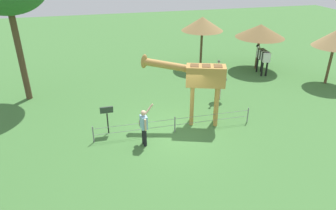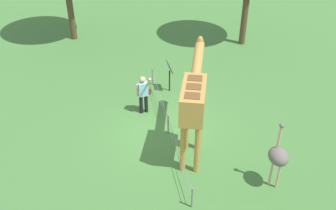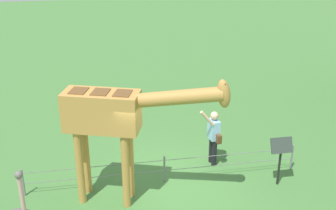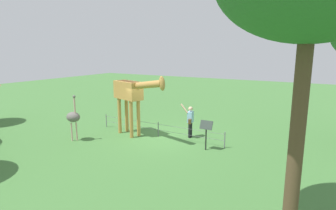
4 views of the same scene
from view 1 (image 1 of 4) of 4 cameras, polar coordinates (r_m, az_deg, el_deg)
name	(u,v)px [view 1 (image 1 of 4)]	position (r m, az deg, el deg)	size (l,w,h in m)	color
ground_plane	(174,131)	(13.84, 1.19, -4.80)	(60.00, 60.00, 0.00)	#427538
giraffe	(199,78)	(13.63, 5.65, 4.88)	(3.67, 1.65, 3.25)	#BC8942
visitor	(144,125)	(12.50, -4.45, -3.75)	(0.61, 0.58, 1.73)	black
zebra	(263,56)	(20.95, 17.05, 8.58)	(0.57, 1.82, 1.66)	black
ostrich	(220,79)	(16.46, 9.58, 4.67)	(0.70, 0.56, 2.25)	#CC9E93
shade_hut_near	(336,38)	(20.39, 28.49, 10.73)	(2.50, 2.50, 3.25)	brown
shade_hut_far	(260,31)	(21.47, 16.64, 12.92)	(3.17, 3.17, 2.98)	brown
shade_hut_aside	(202,24)	(21.11, 6.35, 14.61)	(2.76, 2.76, 3.37)	brown
info_sign	(107,114)	(13.50, -11.18, -1.58)	(0.56, 0.21, 1.32)	black
wire_fence	(175,124)	(13.58, 1.27, -3.46)	(7.05, 0.05, 0.75)	slate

